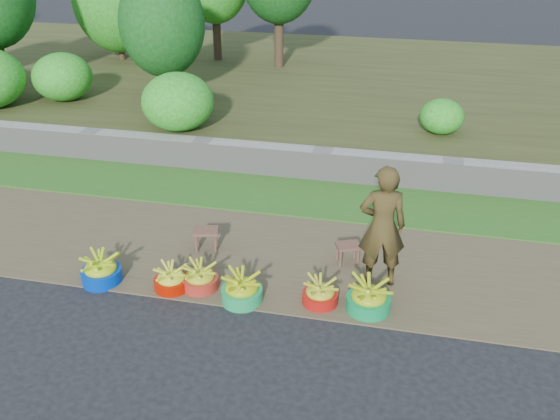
% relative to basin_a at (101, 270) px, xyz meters
% --- Properties ---
extents(ground_plane, '(120.00, 120.00, 0.00)m').
position_rel_basin_a_xyz_m(ground_plane, '(2.30, -0.19, -0.18)').
color(ground_plane, black).
rests_on(ground_plane, ground).
extents(dirt_shoulder, '(80.00, 2.50, 0.02)m').
position_rel_basin_a_xyz_m(dirt_shoulder, '(2.30, 1.06, -0.17)').
color(dirt_shoulder, brown).
rests_on(dirt_shoulder, ground).
extents(grass_verge, '(80.00, 1.50, 0.04)m').
position_rel_basin_a_xyz_m(grass_verge, '(2.30, 3.06, -0.16)').
color(grass_verge, '#30671F').
rests_on(grass_verge, ground).
extents(retaining_wall, '(80.00, 0.35, 0.55)m').
position_rel_basin_a_xyz_m(retaining_wall, '(2.30, 3.91, 0.10)').
color(retaining_wall, gray).
rests_on(retaining_wall, ground).
extents(earth_bank, '(80.00, 10.00, 0.50)m').
position_rel_basin_a_xyz_m(earth_bank, '(2.30, 8.81, 0.07)').
color(earth_bank, '#3D411E').
rests_on(earth_bank, ground).
extents(vegetation, '(34.66, 7.94, 4.67)m').
position_rel_basin_a_xyz_m(vegetation, '(3.36, 7.87, 2.30)').
color(vegetation, '#38291A').
rests_on(vegetation, earth_bank).
extents(basin_a, '(0.53, 0.53, 0.39)m').
position_rel_basin_a_xyz_m(basin_a, '(0.00, 0.00, 0.00)').
color(basin_a, '#002EA8').
rests_on(basin_a, ground).
extents(basin_b, '(0.45, 0.45, 0.33)m').
position_rel_basin_a_xyz_m(basin_b, '(0.96, 0.03, -0.03)').
color(basin_b, '#AB1101').
rests_on(basin_b, ground).
extents(basin_c, '(0.47, 0.47, 0.35)m').
position_rel_basin_a_xyz_m(basin_c, '(1.32, 0.14, -0.02)').
color(basin_c, '#A4291D').
rests_on(basin_c, ground).
extents(basin_d, '(0.52, 0.52, 0.39)m').
position_rel_basin_a_xyz_m(basin_d, '(1.92, -0.02, -0.00)').
color(basin_d, '#1B974F').
rests_on(basin_d, ground).
extents(basin_e, '(0.45, 0.45, 0.34)m').
position_rel_basin_a_xyz_m(basin_e, '(2.88, 0.14, -0.03)').
color(basin_e, '#A9120E').
rests_on(basin_e, ground).
extents(basin_f, '(0.55, 0.55, 0.41)m').
position_rel_basin_a_xyz_m(basin_f, '(3.48, 0.13, 0.01)').
color(basin_f, '#0B8946').
rests_on(basin_f, ground).
extents(stool_left, '(0.40, 0.34, 0.31)m').
position_rel_basin_a_xyz_m(stool_left, '(1.08, 1.08, 0.09)').
color(stool_left, brown).
rests_on(stool_left, dirt_shoulder).
extents(stool_right, '(0.39, 0.35, 0.28)m').
position_rel_basin_a_xyz_m(stool_right, '(3.10, 1.16, 0.07)').
color(stool_right, brown).
rests_on(stool_right, dirt_shoulder).
extents(vendor_woman, '(0.67, 0.50, 1.65)m').
position_rel_basin_a_xyz_m(vendor_woman, '(3.55, 0.76, 0.67)').
color(vendor_woman, black).
rests_on(vendor_woman, dirt_shoulder).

